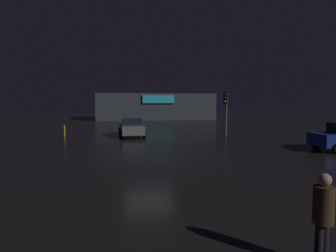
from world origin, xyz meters
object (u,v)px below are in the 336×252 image
object	(u,v)px
store_building	(154,106)
pedestrian	(323,214)
car_far	(131,127)
traffic_signal_main	(226,105)

from	to	relation	value
store_building	pedestrian	size ratio (longest dim) A/B	10.95
store_building	pedestrian	bearing A→B (deg)	-94.59
store_building	car_far	bearing A→B (deg)	-102.95
traffic_signal_main	car_far	distance (m)	8.14
traffic_signal_main	pedestrian	xyz separation A→B (m)	(-5.94, -18.38, -1.60)
store_building	car_far	size ratio (longest dim) A/B	4.05
traffic_signal_main	pedestrian	distance (m)	19.39
car_far	pedestrian	size ratio (longest dim) A/B	2.71
store_building	pedestrian	world-z (taller)	store_building
store_building	car_far	distance (m)	23.84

